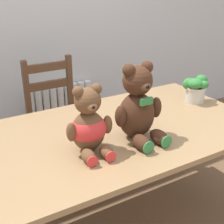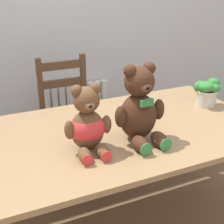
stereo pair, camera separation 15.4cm
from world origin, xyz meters
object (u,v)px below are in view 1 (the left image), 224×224
(wooden_chair_behind, at_px, (57,122))
(potted_plant, at_px, (195,88))
(teddy_bear_left, at_px, (89,126))
(teddy_bear_right, at_px, (138,107))

(wooden_chair_behind, bearing_deg, potted_plant, 138.78)
(teddy_bear_left, distance_m, teddy_bear_right, 0.28)
(teddy_bear_left, xyz_separation_m, potted_plant, (0.90, 0.22, -0.03))
(teddy_bear_left, height_order, potted_plant, teddy_bear_left)
(wooden_chair_behind, distance_m, teddy_bear_left, 0.96)
(teddy_bear_right, distance_m, potted_plant, 0.67)
(teddy_bear_left, bearing_deg, potted_plant, -161.89)
(wooden_chair_behind, xyz_separation_m, potted_plant, (0.75, -0.66, 0.34))
(wooden_chair_behind, xyz_separation_m, teddy_bear_right, (0.13, -0.88, 0.42))
(wooden_chair_behind, bearing_deg, teddy_bear_left, 80.25)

